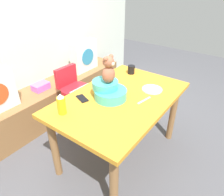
# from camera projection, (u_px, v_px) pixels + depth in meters

# --- Properties ---
(ground_plane) EXTENTS (8.00, 8.00, 0.00)m
(ground_plane) POSITION_uv_depth(u_px,v_px,m) (119.00, 153.00, 2.33)
(ground_plane) COLOR #4C4C51
(back_wall) EXTENTS (4.40, 0.10, 2.60)m
(back_wall) POSITION_uv_depth(u_px,v_px,m) (18.00, 17.00, 2.39)
(back_wall) COLOR silver
(back_wall) RESTS_ON ground_plane
(window_bench) EXTENTS (2.60, 0.44, 0.46)m
(window_bench) POSITION_uv_depth(u_px,v_px,m) (48.00, 103.00, 2.81)
(window_bench) COLOR olive
(window_bench) RESTS_ON ground_plane
(pillow_floral_right) EXTENTS (0.44, 0.15, 0.44)m
(pillow_floral_right) POSITION_uv_depth(u_px,v_px,m) (84.00, 56.00, 3.08)
(pillow_floral_right) COLOR white
(pillow_floral_right) RESTS_ON window_bench
(book_stack) EXTENTS (0.20, 0.14, 0.08)m
(book_stack) POSITION_uv_depth(u_px,v_px,m) (41.00, 86.00, 2.63)
(book_stack) COLOR #C062CB
(book_stack) RESTS_ON window_bench
(dining_table) EXTENTS (1.34, 0.86, 0.74)m
(dining_table) POSITION_uv_depth(u_px,v_px,m) (120.00, 106.00, 2.00)
(dining_table) COLOR orange
(dining_table) RESTS_ON ground_plane
(highchair) EXTENTS (0.34, 0.46, 0.79)m
(highchair) POSITION_uv_depth(u_px,v_px,m) (74.00, 90.00, 2.51)
(highchair) COLOR red
(highchair) RESTS_ON ground_plane
(infant_seat_teal) EXTENTS (0.30, 0.33, 0.16)m
(infant_seat_teal) POSITION_uv_depth(u_px,v_px,m) (109.00, 91.00, 1.90)
(infant_seat_teal) COLOR #3EAEA9
(infant_seat_teal) RESTS_ON dining_table
(teddy_bear) EXTENTS (0.13, 0.12, 0.25)m
(teddy_bear) POSITION_uv_depth(u_px,v_px,m) (109.00, 70.00, 1.79)
(teddy_bear) COLOR #9B5B41
(teddy_bear) RESTS_ON infant_seat_teal
(ketchup_bottle) EXTENTS (0.07, 0.07, 0.18)m
(ketchup_bottle) POSITION_uv_depth(u_px,v_px,m) (61.00, 104.00, 1.67)
(ketchup_bottle) COLOR gold
(ketchup_bottle) RESTS_ON dining_table
(coffee_mug) EXTENTS (0.12, 0.08, 0.09)m
(coffee_mug) POSITION_uv_depth(u_px,v_px,m) (131.00, 69.00, 2.38)
(coffee_mug) COLOR black
(coffee_mug) RESTS_ON dining_table
(dinner_plate_near) EXTENTS (0.20, 0.20, 0.01)m
(dinner_plate_near) POSITION_uv_depth(u_px,v_px,m) (152.00, 89.00, 2.06)
(dinner_plate_near) COLOR white
(dinner_plate_near) RESTS_ON dining_table
(cell_phone) EXTENTS (0.12, 0.16, 0.01)m
(cell_phone) POSITION_uv_depth(u_px,v_px,m) (82.00, 98.00, 1.91)
(cell_phone) COLOR black
(cell_phone) RESTS_ON dining_table
(table_fork) EXTENTS (0.17, 0.05, 0.01)m
(table_fork) POSITION_uv_depth(u_px,v_px,m) (144.00, 100.00, 1.89)
(table_fork) COLOR silver
(table_fork) RESTS_ON dining_table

